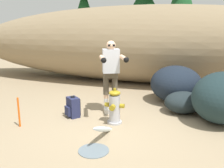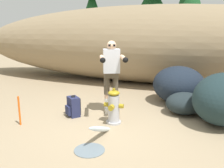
{
  "view_description": "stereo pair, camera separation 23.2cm",
  "coord_description": "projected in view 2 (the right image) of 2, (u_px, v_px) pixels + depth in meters",
  "views": [
    {
      "loc": [
        1.32,
        -4.4,
        1.91
      ],
      "look_at": [
        -0.09,
        0.42,
        0.75
      ],
      "focal_mm": 38.75,
      "sensor_mm": 36.0,
      "label": 1
    },
    {
      "loc": [
        1.54,
        -4.33,
        1.91
      ],
      "look_at": [
        -0.09,
        0.42,
        0.75
      ],
      "focal_mm": 38.75,
      "sensor_mm": 36.0,
      "label": 2
    }
  ],
  "objects": [
    {
      "name": "spare_backpack",
      "position": [
        73.0,
        107.0,
        5.34
      ],
      "size": [
        0.36,
        0.36,
        0.47
      ],
      "rotation": [
        0.0,
        0.0,
        4.0
      ],
      "color": "#23284C",
      "rests_on": "ground_plane"
    },
    {
      "name": "hydrant_water_jet",
      "position": [
        99.0,
        133.0,
        4.23
      ],
      "size": [
        0.5,
        1.33,
        0.55
      ],
      "color": "silver",
      "rests_on": "ground_plane"
    },
    {
      "name": "pine_tree_far_left",
      "position": [
        92.0,
        5.0,
        15.17
      ],
      "size": [
        2.09,
        2.09,
        6.35
      ],
      "color": "#47331E",
      "rests_on": "ground_plane"
    },
    {
      "name": "fire_hydrant",
      "position": [
        114.0,
        107.0,
        4.92
      ],
      "size": [
        0.41,
        0.36,
        0.74
      ],
      "color": "#B2B2B7",
      "rests_on": "ground_plane"
    },
    {
      "name": "utility_worker",
      "position": [
        111.0,
        68.0,
        5.36
      ],
      "size": [
        0.76,
        1.04,
        1.65
      ],
      "rotation": [
        0.0,
        0.0,
        -1.16
      ],
      "color": "beige",
      "rests_on": "ground_plane"
    },
    {
      "name": "boulder_small",
      "position": [
        185.0,
        103.0,
        5.5
      ],
      "size": [
        1.16,
        1.13,
        0.49
      ],
      "primitive_type": "ellipsoid",
      "rotation": [
        0.0,
        0.0,
        3.71
      ],
      "color": "#1E272A",
      "rests_on": "ground_plane"
    },
    {
      "name": "ground_plane",
      "position": [
        110.0,
        125.0,
        4.92
      ],
      "size": [
        56.0,
        56.0,
        0.04
      ],
      "primitive_type": "cube",
      "color": "#998466"
    },
    {
      "name": "dirt_embankment",
      "position": [
        150.0,
        44.0,
        8.55
      ],
      "size": [
        14.27,
        3.2,
        2.7
      ],
      "primitive_type": "ellipsoid",
      "color": "#897556",
      "rests_on": "ground_plane"
    },
    {
      "name": "boulder_large",
      "position": [
        179.0,
        85.0,
        6.26
      ],
      "size": [
        1.83,
        1.85,
        0.96
      ],
      "primitive_type": "ellipsoid",
      "rotation": [
        0.0,
        0.0,
        3.68
      ],
      "color": "#19222D",
      "rests_on": "ground_plane"
    },
    {
      "name": "survey_stake",
      "position": [
        19.0,
        111.0,
        4.83
      ],
      "size": [
        0.04,
        0.04,
        0.6
      ],
      "primitive_type": "cylinder",
      "color": "#E55914",
      "rests_on": "ground_plane"
    }
  ]
}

